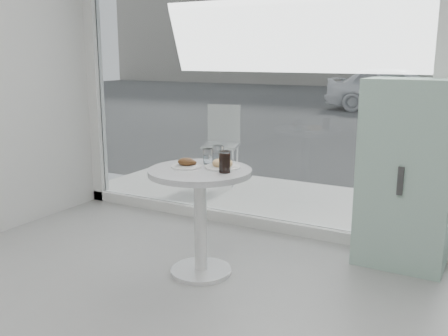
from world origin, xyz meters
The scene contains 11 objects.
storefront centered at (0.07, 3.00, 1.71)m, with size 5.00×0.14×3.00m.
main_table centered at (-0.50, 1.90, 0.55)m, with size 0.72×0.72×0.77m.
patio_deck centered at (0.00, 3.80, 0.03)m, with size 5.60×1.60×0.05m, color white.
mint_cabinet centered at (0.72, 2.77, 0.69)m, with size 0.64×0.45×1.38m.
patio_chair centered at (-1.56, 4.14, 0.57)m, with size 0.50×0.50×0.91m.
car_white centered at (-1.25, 13.48, 0.64)m, with size 1.50×3.73×1.27m, color white.
plate_fritter centered at (-0.60, 1.90, 0.80)m, with size 0.21×0.21×0.07m.
plate_donut centered at (-0.38, 2.01, 0.79)m, with size 0.25×0.25×0.06m.
water_tumbler_a centered at (-0.54, 2.08, 0.82)m, with size 0.07×0.07×0.11m.
water_tumbler_b centered at (-0.50, 2.15, 0.83)m, with size 0.08×0.08×0.13m.
cola_glass centered at (-0.30, 1.89, 0.84)m, with size 0.08×0.08×0.15m.
Camera 1 is at (1.26, -0.96, 1.54)m, focal length 40.00 mm.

